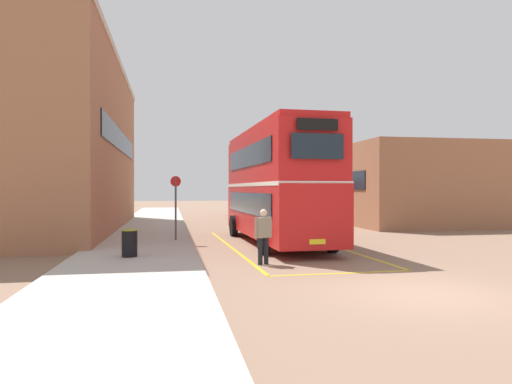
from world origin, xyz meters
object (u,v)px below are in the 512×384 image
pedestrian_boarding (263,233)px  bus_stop_sign (176,202)px  double_decker_bus (276,183)px  litter_bin (130,243)px  single_deck_bus (261,197)px

pedestrian_boarding → bus_stop_sign: bus_stop_sign is taller
double_decker_bus → litter_bin: size_ratio=12.14×
pedestrian_boarding → litter_bin: size_ratio=1.94×
single_deck_bus → litter_bin: size_ratio=10.46×
single_deck_bus → pedestrian_boarding: single_deck_bus is taller
pedestrian_boarding → bus_stop_sign: 6.55m
litter_bin → bus_stop_sign: (1.48, 4.57, 1.17)m
bus_stop_sign → litter_bin: bearing=-108.0°
litter_bin → bus_stop_sign: bus_stop_sign is taller
double_decker_bus → bus_stop_sign: double_decker_bus is taller
bus_stop_sign → pedestrian_boarding: bearing=-67.2°
pedestrian_boarding → bus_stop_sign: bearing=112.8°
pedestrian_boarding → bus_stop_sign: size_ratio=0.63×
double_decker_bus → bus_stop_sign: bearing=171.6°
litter_bin → bus_stop_sign: 4.95m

